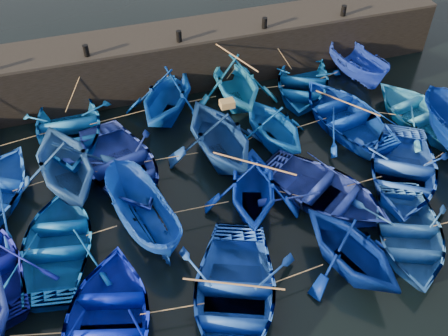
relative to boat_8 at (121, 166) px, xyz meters
name	(u,v)px	position (x,y,z in m)	size (l,w,h in m)	color
ground	(253,244)	(3.68, -4.63, -0.56)	(120.00, 120.00, 0.00)	black
quay_wall	(176,59)	(3.68, 5.87, 0.69)	(26.00, 2.50, 2.50)	black
quay_top	(175,33)	(3.68, 5.87, 2.00)	(26.00, 2.50, 0.12)	black
bollard_1	(86,51)	(-0.32, 4.97, 2.31)	(0.24, 0.24, 0.50)	black
bollard_2	(179,36)	(3.68, 4.97, 2.31)	(0.24, 0.24, 0.50)	black
bollard_3	(265,23)	(7.68, 4.97, 2.31)	(0.24, 0.24, 0.50)	black
bollard_4	(344,11)	(11.68, 4.97, 2.31)	(0.24, 0.24, 0.50)	black
boat_1	(68,128)	(-1.72, 2.99, 0.03)	(4.08, 5.70, 1.18)	#0C55B7
boat_2	(167,94)	(2.62, 3.29, 0.59)	(3.79, 4.40, 2.31)	#043694
boat_3	(235,81)	(5.74, 3.32, 0.62)	(3.88, 4.50, 2.37)	blue
boat_4	(302,83)	(8.99, 3.16, -0.03)	(3.65, 5.10, 1.06)	navy
boat_5	(356,64)	(11.91, 3.46, 0.26)	(1.61, 4.27, 1.65)	#122EB6
boat_7	(64,162)	(-1.96, 0.10, 0.67)	(4.05, 4.70, 2.47)	#1E4D8B
boat_8	(121,166)	(0.00, 0.00, 0.00)	(3.89, 5.44, 1.13)	#1C319C
boat_9	(220,134)	(3.92, -0.13, 0.69)	(4.12, 4.78, 2.52)	navy
boat_10	(273,124)	(6.28, 0.11, 0.46)	(3.36, 3.90, 2.05)	#084DB5
boat_11	(345,114)	(9.73, 0.34, -0.01)	(3.84, 5.37, 1.11)	#052D95
boat_12	(420,112)	(12.92, -0.49, -0.06)	(3.50, 4.90, 1.02)	#247ED0
boat_14	(59,243)	(-2.55, -3.00, -0.05)	(3.52, 4.93, 1.02)	#064895
boat_15	(142,214)	(0.29, -2.90, 0.28)	(1.65, 4.39, 1.70)	#0A3894
boat_16	(253,186)	(4.24, -2.99, 0.49)	(3.46, 4.01, 2.11)	#0325A7
boat_17	(325,192)	(6.84, -3.59, -0.03)	(3.65, 5.10, 1.06)	navy
boat_18	(402,171)	(10.10, -3.53, -0.01)	(3.85, 5.38, 1.12)	blue
boat_21	(109,323)	(-1.40, -6.44, -0.01)	(3.79, 5.30, 1.10)	#000EA6
boat_22	(233,295)	(2.28, -6.67, -0.01)	(3.84, 5.36, 1.11)	#103AA2
boat_23	(351,248)	(6.23, -6.48, 0.48)	(3.41, 3.96, 2.08)	navy
boat_24	(409,234)	(8.66, -6.19, -0.07)	(3.40, 4.75, 0.99)	#1F549B
wooden_crate	(227,104)	(4.22, -0.13, 2.09)	(0.52, 0.38, 0.27)	olive
mooring_ropes	(212,136)	(3.76, 0.31, 0.31)	(18.14, 11.58, 2.10)	tan
loose_oars	(271,139)	(5.50, -1.50, 1.14)	(9.71, 12.07, 1.32)	#99724C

